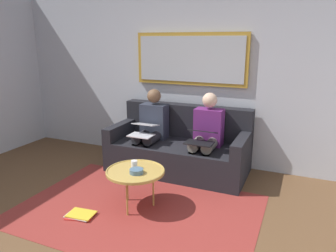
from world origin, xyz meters
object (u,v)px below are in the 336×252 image
at_px(laptop_silver, 144,129).
at_px(framed_mirror, 190,59).
at_px(couch, 180,148).
at_px(bowl, 136,171).
at_px(cup, 134,164).
at_px(person_right, 151,127).
at_px(laptop_black, 201,136).
at_px(magazine_stack, 81,215).
at_px(coffee_table, 135,172).
at_px(person_left, 207,133).

bearing_deg(laptop_silver, framed_mirror, -120.60).
bearing_deg(laptop_silver, couch, -143.12).
distance_m(couch, bowl, 1.29).
bearing_deg(bowl, cup, -51.83).
distance_m(cup, person_right, 1.15).
height_order(laptop_black, magazine_stack, laptop_black).
bearing_deg(person_right, laptop_silver, 90.00).
relative_size(couch, magazine_stack, 5.92).
relative_size(bowl, person_right, 0.13).
distance_m(cup, magazine_stack, 0.77).
distance_m(framed_mirror, laptop_silver, 1.22).
bearing_deg(person_right, magazine_stack, 87.20).
bearing_deg(laptop_black, magazine_stack, 55.70).
distance_m(cup, bowl, 0.15).
bearing_deg(laptop_black, coffee_table, 63.48).
xyz_separation_m(person_left, laptop_black, (0.00, 0.24, 0.02)).
xyz_separation_m(laptop_black, magazine_stack, (0.90, 1.32, -0.61)).
relative_size(cup, magazine_stack, 0.28).
bearing_deg(laptop_black, laptop_silver, 0.18).
height_order(person_left, laptop_silver, person_left).
xyz_separation_m(person_left, person_right, (0.83, 0.00, 0.00)).
bearing_deg(bowl, laptop_black, -112.65).
height_order(laptop_black, laptop_silver, laptop_black).
relative_size(couch, framed_mirror, 1.15).
relative_size(framed_mirror, person_left, 1.47).
height_order(framed_mirror, laptop_silver, framed_mirror).
relative_size(person_left, laptop_black, 3.12).
height_order(couch, person_left, person_left).
height_order(couch, coffee_table, couch).
xyz_separation_m(cup, person_left, (-0.50, -1.10, 0.12)).
height_order(framed_mirror, bowl, framed_mirror).
xyz_separation_m(bowl, laptop_silver, (0.42, -0.97, 0.17)).
height_order(person_left, laptop_black, person_left).
bearing_deg(person_left, person_right, 0.00).
xyz_separation_m(couch, magazine_stack, (0.49, 1.63, -0.29)).
xyz_separation_m(couch, cup, (0.08, 1.17, 0.17)).
xyz_separation_m(cup, person_right, (0.33, -1.10, 0.12)).
xyz_separation_m(coffee_table, person_right, (0.37, -1.15, 0.18)).
bearing_deg(person_right, framed_mirror, -132.11).
distance_m(couch, framed_mirror, 1.30).
bearing_deg(magazine_stack, framed_mirror, -103.63).
xyz_separation_m(couch, person_right, (0.41, 0.07, 0.30)).
bearing_deg(coffee_table, person_left, -111.57).
distance_m(cup, laptop_silver, 0.93).
bearing_deg(person_left, laptop_silver, 16.30).
bearing_deg(framed_mirror, coffee_table, 88.53).
bearing_deg(magazine_stack, person_right, -92.80).
bearing_deg(magazine_stack, cup, -131.21).
distance_m(coffee_table, cup, 0.09).
xyz_separation_m(person_left, laptop_silver, (0.83, 0.24, 0.02)).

